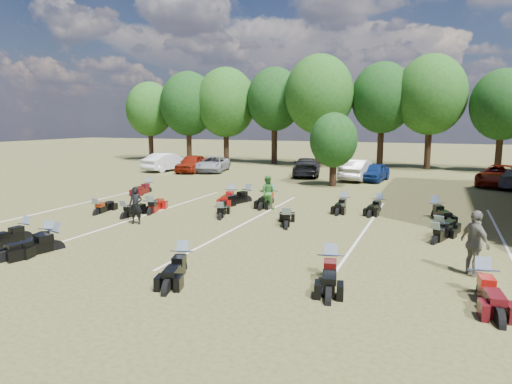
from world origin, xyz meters
The scene contains 34 objects.
ground centered at (0.00, 0.00, 0.00)m, with size 160.00×160.00×0.00m, color brown.
car_0 centered at (-15.02, 19.25, 0.75)m, with size 1.78×4.42×1.50m, color maroon.
car_1 centered at (-17.56, 19.37, 0.79)m, with size 1.67×4.79×1.58m, color silver.
car_2 centered at (-13.52, 20.20, 0.67)m, with size 2.23×4.83×1.34m, color #96989E.
car_3 centered at (-5.13, 20.19, 0.74)m, with size 2.06×5.07×1.47m, color black.
car_4 centered at (0.28, 19.17, 0.66)m, with size 1.56×3.87×1.32m, color navy.
car_5 centered at (-0.88, 19.17, 0.78)m, with size 1.66×4.75×1.57m, color #ADAEA9.
car_6 centered at (8.49, 19.59, 0.71)m, with size 2.36×5.13×1.42m, color #5D0F05.
person_black centered at (-7.29, 0.97, 0.81)m, with size 0.59×0.39×1.62m, color black.
person_green centered at (-3.27, 6.24, 0.84)m, with size 0.82×0.64×1.68m, color #2F702A.
person_grey centered at (5.72, -0.85, 0.95)m, with size 1.11×0.46×1.89m, color #5F5B52.
motorcycle_0 centered at (-9.58, -2.71, 0.00)m, with size 0.68×2.13×1.19m, color black, non-canonical shape.
motorcycle_1 centered at (-7.42, -3.38, 0.00)m, with size 0.75×2.35×1.31m, color black, non-canonical shape.
motorcycle_2 centered at (-8.01, -3.12, 0.00)m, with size 0.72×2.26×1.26m, color black, non-canonical shape.
motorcycle_3 centered at (-2.17, -3.74, 0.00)m, with size 0.72×2.28×1.27m, color black, non-canonical shape.
motorcycle_5 centered at (1.96, -2.61, 0.00)m, with size 0.76×2.39×1.33m, color black, non-canonical shape.
motorcycle_6 centered at (5.84, -2.46, 0.00)m, with size 0.77×2.41×1.34m, color #470A0F, non-canonical shape.
motorcycle_7 centered at (-7.91, 2.90, 0.00)m, with size 0.74×2.31×1.29m, color maroon, non-canonical shape.
motorcycle_8 centered at (-10.22, 1.89, 0.00)m, with size 0.64×2.01×1.12m, color black, non-canonical shape.
motorcycle_9 centered at (-8.47, 1.72, 0.00)m, with size 0.66×2.08×1.16m, color black, non-canonical shape.
motorcycle_10 centered at (-4.37, 3.19, 0.00)m, with size 0.63×1.99×1.11m, color black, non-canonical shape.
motorcycle_11 centered at (-1.06, 2.60, 0.00)m, with size 0.71×2.24×1.25m, color black, non-canonical shape.
motorcycle_12 centered at (4.79, 3.14, 0.00)m, with size 0.72×2.27×1.27m, color black, non-canonical shape.
motorcycle_13 centered at (4.67, 2.39, 0.00)m, with size 0.64×2.01×1.12m, color black, non-canonical shape.
motorcycle_14 centered at (-11.98, 8.53, 0.00)m, with size 0.72×2.27×1.27m, color #480A0B, non-canonical shape.
motorcycle_15 centered at (-5.81, 7.46, 0.00)m, with size 0.77×2.41×1.34m, color maroon, non-canonical shape.
motorcycle_16 centered at (-4.98, 7.67, 0.00)m, with size 0.77×2.42×1.35m, color black, non-canonical shape.
motorcycle_17 centered at (-3.60, 7.73, 0.00)m, with size 0.80×2.51×1.40m, color black, non-canonical shape.
motorcycle_18 centered at (2.00, 7.73, 0.00)m, with size 0.69×2.18×1.21m, color black, non-canonical shape.
motorcycle_19 centered at (0.32, 7.62, 0.00)m, with size 0.70×2.18×1.22m, color black, non-canonical shape.
motorcycle_20 centered at (4.60, 7.22, 0.00)m, with size 0.78×2.45×1.36m, color black, non-canonical shape.
tree_line centered at (-1.00, 29.00, 6.31)m, with size 56.00×6.00×9.79m.
young_tree_midfield centered at (-2.00, 15.50, 3.09)m, with size 3.20×3.20×4.70m.
parking_lines centered at (-3.00, 3.00, 0.01)m, with size 20.10×14.00×0.01m.
Camera 1 is at (4.64, -14.85, 4.39)m, focal length 32.00 mm.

